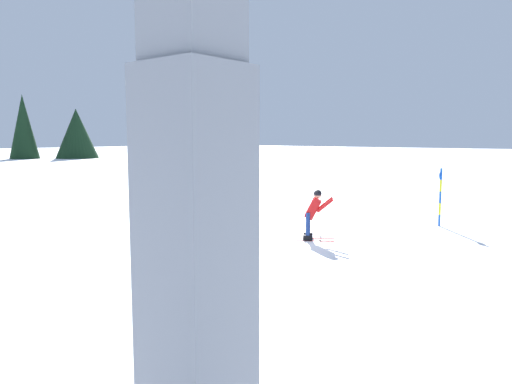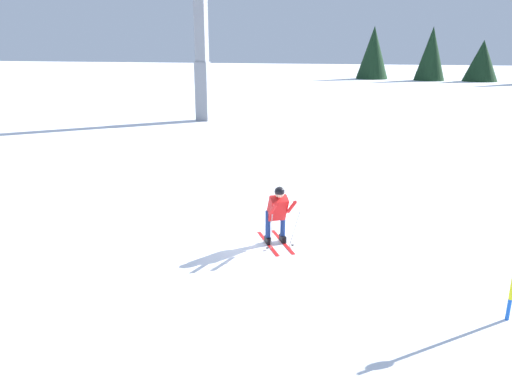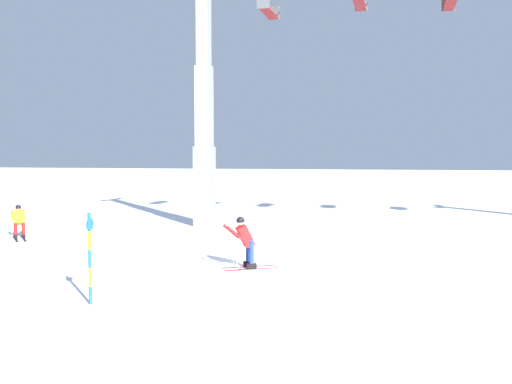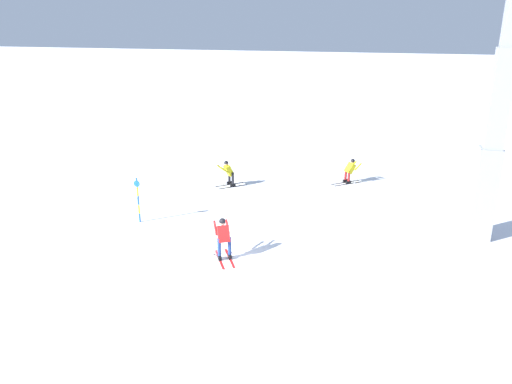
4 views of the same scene
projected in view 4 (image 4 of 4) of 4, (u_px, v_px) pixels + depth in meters
ground_plane at (232, 274)px, 17.26m from camera, size 260.00×260.00×0.00m
skier_carving_main at (223, 236)px, 18.17m from camera, size 1.65×1.32×1.66m
lift_tower_near at (497, 119)px, 18.59m from camera, size 0.84×3.06×11.79m
trail_marker_pole at (138, 199)px, 21.35m from camera, size 0.07×0.28×2.03m
skier_distant_uphill at (229, 172)px, 26.13m from camera, size 1.51×1.55×1.53m
skier_distant_downhill at (350, 170)px, 26.69m from camera, size 1.50×1.60×1.46m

